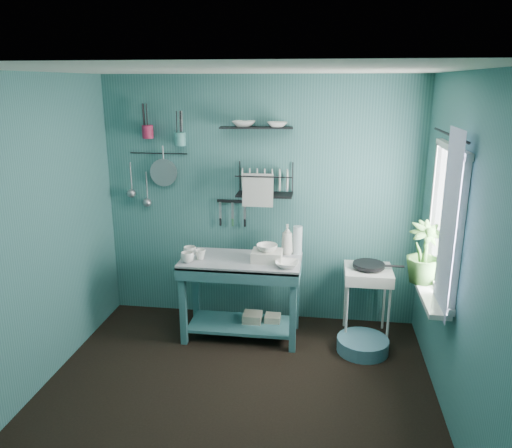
# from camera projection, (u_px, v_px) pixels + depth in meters

# --- Properties ---
(floor) EXTENTS (3.20, 3.20, 0.00)m
(floor) POSITION_uv_depth(u_px,v_px,m) (235.00, 397.00, 3.98)
(floor) COLOR black
(floor) RESTS_ON ground
(ceiling) EXTENTS (3.20, 3.20, 0.00)m
(ceiling) POSITION_uv_depth(u_px,v_px,m) (230.00, 70.00, 3.30)
(ceiling) COLOR silver
(ceiling) RESTS_ON ground
(wall_back) EXTENTS (3.20, 0.00, 3.20)m
(wall_back) POSITION_uv_depth(u_px,v_px,m) (260.00, 202.00, 5.07)
(wall_back) COLOR #326765
(wall_back) RESTS_ON ground
(wall_front) EXTENTS (3.20, 0.00, 3.20)m
(wall_front) POSITION_uv_depth(u_px,v_px,m) (170.00, 356.00, 2.21)
(wall_front) COLOR #326765
(wall_front) RESTS_ON ground
(wall_left) EXTENTS (0.00, 3.00, 3.00)m
(wall_left) POSITION_uv_depth(u_px,v_px,m) (30.00, 239.00, 3.86)
(wall_left) COLOR #326765
(wall_left) RESTS_ON ground
(wall_right) EXTENTS (0.00, 3.00, 3.00)m
(wall_right) POSITION_uv_depth(u_px,v_px,m) (462.00, 259.00, 3.42)
(wall_right) COLOR #326765
(wall_right) RESTS_ON ground
(work_counter) EXTENTS (1.20, 0.72, 0.80)m
(work_counter) POSITION_uv_depth(u_px,v_px,m) (241.00, 298.00, 4.85)
(work_counter) COLOR #34696D
(work_counter) RESTS_ON floor
(mug_left) EXTENTS (0.12, 0.12, 0.10)m
(mug_left) POSITION_uv_depth(u_px,v_px,m) (187.00, 257.00, 4.64)
(mug_left) COLOR white
(mug_left) RESTS_ON work_counter
(mug_mid) EXTENTS (0.14, 0.14, 0.09)m
(mug_mid) POSITION_uv_depth(u_px,v_px,m) (200.00, 254.00, 4.72)
(mug_mid) COLOR white
(mug_mid) RESTS_ON work_counter
(mug_right) EXTENTS (0.17, 0.17, 0.10)m
(mug_right) POSITION_uv_depth(u_px,v_px,m) (190.00, 252.00, 4.79)
(mug_right) COLOR white
(mug_right) RESTS_ON work_counter
(wash_tub) EXTENTS (0.28, 0.22, 0.10)m
(wash_tub) POSITION_uv_depth(u_px,v_px,m) (267.00, 256.00, 4.67)
(wash_tub) COLOR silver
(wash_tub) RESTS_ON work_counter
(tub_bowl) EXTENTS (0.20, 0.19, 0.06)m
(tub_bowl) POSITION_uv_depth(u_px,v_px,m) (267.00, 248.00, 4.65)
(tub_bowl) COLOR white
(tub_bowl) RESTS_ON wash_tub
(soap_bottle) EXTENTS (0.11, 0.12, 0.30)m
(soap_bottle) POSITION_uv_depth(u_px,v_px,m) (287.00, 239.00, 4.83)
(soap_bottle) COLOR silver
(soap_bottle) RESTS_ON work_counter
(water_bottle) EXTENTS (0.09, 0.09, 0.28)m
(water_bottle) POSITION_uv_depth(u_px,v_px,m) (298.00, 240.00, 4.84)
(water_bottle) COLOR silver
(water_bottle) RESTS_ON work_counter
(counter_bowl) EXTENTS (0.22, 0.22, 0.05)m
(counter_bowl) POSITION_uv_depth(u_px,v_px,m) (287.00, 264.00, 4.53)
(counter_bowl) COLOR white
(counter_bowl) RESTS_ON work_counter
(hotplate_stand) EXTENTS (0.48, 0.48, 0.71)m
(hotplate_stand) POSITION_uv_depth(u_px,v_px,m) (366.00, 303.00, 4.84)
(hotplate_stand) COLOR silver
(hotplate_stand) RESTS_ON floor
(frying_pan) EXTENTS (0.30, 0.30, 0.03)m
(frying_pan) POSITION_uv_depth(u_px,v_px,m) (369.00, 265.00, 4.73)
(frying_pan) COLOR black
(frying_pan) RESTS_ON hotplate_stand
(knife_strip) EXTENTS (0.32, 0.03, 0.03)m
(knife_strip) POSITION_uv_depth(u_px,v_px,m) (233.00, 201.00, 5.08)
(knife_strip) COLOR black
(knife_strip) RESTS_ON wall_back
(dish_rack) EXTENTS (0.58, 0.32, 0.32)m
(dish_rack) POSITION_uv_depth(u_px,v_px,m) (265.00, 180.00, 4.87)
(dish_rack) COLOR black
(dish_rack) RESTS_ON wall_back
(upper_shelf) EXTENTS (0.71, 0.25, 0.01)m
(upper_shelf) POSITION_uv_depth(u_px,v_px,m) (256.00, 128.00, 4.77)
(upper_shelf) COLOR black
(upper_shelf) RESTS_ON wall_back
(shelf_bowl_left) EXTENTS (0.23, 0.23, 0.05)m
(shelf_bowl_left) POSITION_uv_depth(u_px,v_px,m) (244.00, 122.00, 4.77)
(shelf_bowl_left) COLOR white
(shelf_bowl_left) RESTS_ON upper_shelf
(shelf_bowl_right) EXTENTS (0.22, 0.22, 0.05)m
(shelf_bowl_right) POSITION_uv_depth(u_px,v_px,m) (277.00, 118.00, 4.72)
(shelf_bowl_right) COLOR white
(shelf_bowl_right) RESTS_ON upper_shelf
(utensil_cup_magenta) EXTENTS (0.11, 0.11, 0.13)m
(utensil_cup_magenta) POSITION_uv_depth(u_px,v_px,m) (148.00, 132.00, 4.95)
(utensil_cup_magenta) COLOR maroon
(utensil_cup_magenta) RESTS_ON wall_back
(utensil_cup_teal) EXTENTS (0.11, 0.11, 0.13)m
(utensil_cup_teal) POSITION_uv_depth(u_px,v_px,m) (180.00, 139.00, 4.93)
(utensil_cup_teal) COLOR teal
(utensil_cup_teal) RESTS_ON wall_back
(colander) EXTENTS (0.28, 0.03, 0.28)m
(colander) POSITION_uv_depth(u_px,v_px,m) (164.00, 173.00, 5.08)
(colander) COLOR #989AA0
(colander) RESTS_ON wall_back
(ladle_outer) EXTENTS (0.01, 0.01, 0.30)m
(ladle_outer) POSITION_uv_depth(u_px,v_px,m) (131.00, 177.00, 5.15)
(ladle_outer) COLOR #989AA0
(ladle_outer) RESTS_ON wall_back
(ladle_inner) EXTENTS (0.01, 0.01, 0.30)m
(ladle_inner) POSITION_uv_depth(u_px,v_px,m) (147.00, 186.00, 5.15)
(ladle_inner) COLOR #989AA0
(ladle_inner) RESTS_ON wall_back
(hook_rail) EXTENTS (0.60, 0.01, 0.01)m
(hook_rail) POSITION_uv_depth(u_px,v_px,m) (159.00, 153.00, 5.05)
(hook_rail) COLOR black
(hook_rail) RESTS_ON wall_back
(window_glass) EXTENTS (0.00, 1.10, 1.10)m
(window_glass) POSITION_uv_depth(u_px,v_px,m) (447.00, 221.00, 3.81)
(window_glass) COLOR white
(window_glass) RESTS_ON wall_right
(windowsill) EXTENTS (0.16, 0.95, 0.04)m
(windowsill) POSITION_uv_depth(u_px,v_px,m) (428.00, 291.00, 3.99)
(windowsill) COLOR silver
(windowsill) RESTS_ON wall_right
(curtain) EXTENTS (0.00, 1.35, 1.35)m
(curtain) POSITION_uv_depth(u_px,v_px,m) (448.00, 225.00, 3.52)
(curtain) COLOR white
(curtain) RESTS_ON wall_right
(curtain_rod) EXTENTS (0.02, 1.05, 0.02)m
(curtain_rod) POSITION_uv_depth(u_px,v_px,m) (450.00, 135.00, 3.64)
(curtain_rod) COLOR black
(curtain_rod) RESTS_ON wall_right
(potted_plant) EXTENTS (0.37, 0.37, 0.51)m
(potted_plant) POSITION_uv_depth(u_px,v_px,m) (424.00, 253.00, 4.06)
(potted_plant) COLOR #305A24
(potted_plant) RESTS_ON windowsill
(storage_tin_large) EXTENTS (0.18, 0.18, 0.22)m
(storage_tin_large) POSITION_uv_depth(u_px,v_px,m) (252.00, 323.00, 4.96)
(storage_tin_large) COLOR tan
(storage_tin_large) RESTS_ON floor
(storage_tin_small) EXTENTS (0.15, 0.15, 0.20)m
(storage_tin_small) POSITION_uv_depth(u_px,v_px,m) (273.00, 324.00, 4.96)
(storage_tin_small) COLOR tan
(storage_tin_small) RESTS_ON floor
(floor_basin) EXTENTS (0.48, 0.48, 0.13)m
(floor_basin) POSITION_uv_depth(u_px,v_px,m) (363.00, 345.00, 4.64)
(floor_basin) COLOR teal
(floor_basin) RESTS_ON floor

